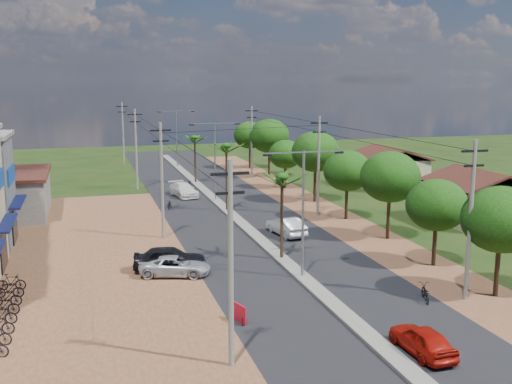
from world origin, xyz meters
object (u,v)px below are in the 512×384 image
car_white_far (184,190)px  car_parked_silver (175,266)px  car_parked_dark (170,259)px  moto_rider_east (425,293)px  parked_scooter_row (2,310)px  car_red_near (422,341)px  car_silver_mid (286,227)px  roadside_sign (239,314)px

car_white_far → car_parked_silver: 26.02m
car_parked_dark → moto_rider_east: (12.88, -9.40, -0.32)m
car_parked_dark → parked_scooter_row: bearing=129.5°
car_parked_dark → moto_rider_east: 15.95m
car_parked_silver → car_parked_dark: car_parked_dark is taller
car_red_near → car_white_far: car_white_far is taller
moto_rider_east → parked_scooter_row: size_ratio=0.18×
car_silver_mid → car_parked_dark: car_parked_dark is taller
moto_rider_east → parked_scooter_row: bearing=10.7°
car_white_far → car_parked_dark: (-4.96, -24.47, 0.09)m
car_red_near → moto_rider_east: bearing=-125.4°
roadside_sign → parked_scooter_row: bearing=144.4°
car_red_near → car_parked_dark: bearing=-61.3°
car_silver_mid → car_white_far: size_ratio=0.91×
parked_scooter_row → roadside_sign: bearing=-18.2°
car_parked_silver → car_parked_dark: bearing=26.1°
car_white_far → car_parked_silver: size_ratio=1.09×
moto_rider_east → roadside_sign: roadside_sign is taller
car_red_near → car_white_far: size_ratio=0.78×
moto_rider_east → parked_scooter_row: parked_scooter_row is taller
moto_rider_east → roadside_sign: bearing=20.6°
car_parked_silver → roadside_sign: size_ratio=3.78×
roadside_sign → moto_rider_east: bearing=-17.2°
car_red_near → moto_rider_east: size_ratio=2.13×
roadside_sign → car_silver_mid: bearing=45.9°
car_white_far → moto_rider_east: (7.92, -33.88, -0.23)m
roadside_sign → parked_scooter_row: (-11.61, 3.82, 0.00)m
car_silver_mid → roadside_sign: 17.64m
car_silver_mid → parked_scooter_row: (-19.55, -11.93, -0.22)m
car_parked_silver → roadside_sign: car_parked_silver is taller
car_white_far → car_red_near: bearing=-95.3°
car_white_far → parked_scooter_row: (-14.39, -30.09, -0.20)m
car_silver_mid → moto_rider_east: 15.96m
car_red_near → car_white_far: bearing=-86.4°
car_white_far → car_parked_silver: (-4.78, -25.58, -0.09)m
moto_rider_east → car_silver_mid: bearing=-59.7°
car_parked_dark → roadside_sign: 9.69m
car_silver_mid → roadside_sign: car_silver_mid is taller
car_white_far → car_parked_dark: size_ratio=1.04×
parked_scooter_row → car_parked_dark: bearing=30.8°
car_red_near → parked_scooter_row: 20.90m
car_white_far → car_parked_silver: car_white_far is taller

